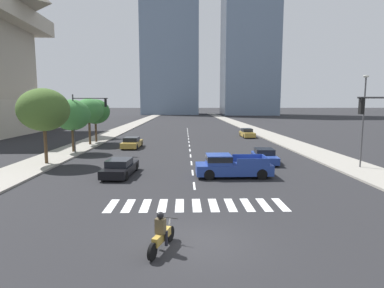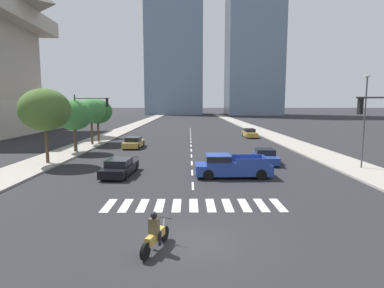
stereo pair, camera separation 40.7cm
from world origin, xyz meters
The scene contains 17 objects.
ground_plane centered at (0.00, 0.00, 0.00)m, with size 800.00×800.00×0.00m, color #232326.
sidewalk_east centered at (13.58, 30.00, 0.07)m, with size 4.00×260.00×0.15m, color gray.
sidewalk_west centered at (-13.58, 30.00, 0.07)m, with size 4.00×260.00×0.15m, color gray.
crosswalk_near centered at (0.00, 4.46, 0.00)m, with size 9.45×2.23×0.01m.
lane_divider_center centered at (0.00, 32.46, 0.00)m, with size 0.14×50.00×0.01m.
motorcycle_lead centered at (-1.48, -0.69, 0.58)m, with size 1.02×2.12×1.49m.
pickup_truck centered at (2.69, 10.97, 0.81)m, with size 5.53×2.18×1.67m.
sedan_gold_0 centered at (9.43, 38.54, 0.63)m, with size 1.81×4.73×1.38m.
sedan_black_1 centered at (-5.46, 11.67, 0.58)m, with size 2.15×4.86×1.26m.
sedan_gold_2 centered at (-7.03, 26.62, 0.61)m, with size 2.09×4.66×1.32m.
sedan_blue_3 centered at (6.64, 16.45, 0.59)m, with size 2.16×4.52×1.28m.
traffic_signal_far centered at (-11.07, 22.16, 4.32)m, with size 3.98×0.28×6.16m.
street_lamp_east centered at (13.88, 13.59, 4.48)m, with size 0.50×0.24×7.47m.
street_tree_nearest centered at (-12.78, 15.97, 4.82)m, with size 4.33×4.33×6.52m.
street_tree_second centered at (-12.78, 22.81, 4.13)m, with size 3.91×3.91×5.65m.
street_tree_third centered at (-12.78, 28.97, 4.43)m, with size 3.64×3.64×5.85m.
street_tree_fourth centered at (-12.78, 31.83, 4.28)m, with size 3.93×3.93×5.81m.
Camera 1 is at (-0.64, -11.76, 5.35)m, focal length 29.62 mm.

